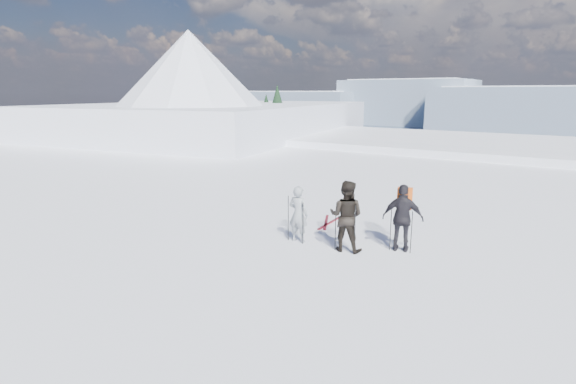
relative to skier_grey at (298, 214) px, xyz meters
name	(u,v)px	position (x,y,z in m)	size (l,w,h in m)	color
lake_basin	(498,231)	(1.60, 26.85, -7.32)	(820.00, 820.00, 71.62)	white
near_ridge	(234,165)	(-24.96, 26.19, -4.30)	(31.37, 35.68, 25.62)	white
skier_grey	(298,214)	(0.00, 0.00, 0.00)	(0.60, 0.39, 1.64)	gray
skier_dark	(346,216)	(1.46, 0.09, 0.15)	(0.94, 0.73, 1.94)	black
skier_pack	(403,218)	(2.74, 0.91, 0.10)	(1.08, 0.45, 1.84)	black
backpack	(406,172)	(2.68, 1.15, 1.31)	(0.39, 0.22, 0.58)	orange
ski_poles	(344,227)	(1.36, 0.22, -0.21)	(3.35, 0.98, 1.32)	black
skis_loose	(328,222)	(-0.19, 2.13, -0.80)	(0.82, 1.70, 0.03)	black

